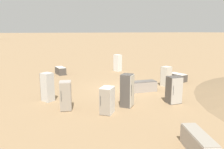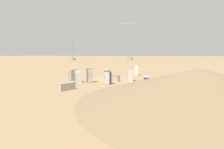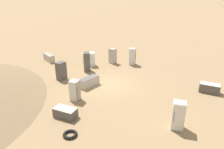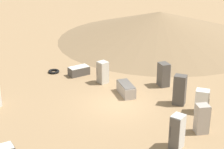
# 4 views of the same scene
# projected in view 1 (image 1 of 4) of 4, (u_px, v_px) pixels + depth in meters

# --- Properties ---
(ground_plane) EXTENTS (1000.00, 1000.00, 0.00)m
(ground_plane) POSITION_uv_depth(u_px,v_px,m) (124.00, 89.00, 16.06)
(ground_plane) COLOR #937551
(discarded_fridge_0) EXTENTS (0.93, 0.93, 1.86)m
(discarded_fridge_0) POSITION_uv_depth(u_px,v_px,m) (127.00, 90.00, 12.31)
(discarded_fridge_0) COLOR #4C4742
(discarded_fridge_0) RESTS_ON ground_plane
(discarded_fridge_1) EXTENTS (0.82, 0.69, 1.61)m
(discarded_fridge_1) POSITION_uv_depth(u_px,v_px,m) (174.00, 90.00, 12.89)
(discarded_fridge_1) COLOR #4C4742
(discarded_fridge_1) RESTS_ON ground_plane
(discarded_fridge_2) EXTENTS (1.17, 1.95, 0.76)m
(discarded_fridge_2) POSITION_uv_depth(u_px,v_px,m) (198.00, 144.00, 7.58)
(discarded_fridge_2) COLOR #A89E93
(discarded_fridge_2) RESTS_ON ground_plane
(discarded_fridge_3) EXTENTS (0.75, 0.80, 1.59)m
(discarded_fridge_3) POSITION_uv_depth(u_px,v_px,m) (66.00, 96.00, 11.79)
(discarded_fridge_3) COLOR #A89E93
(discarded_fridge_3) RESTS_ON ground_plane
(discarded_fridge_4) EXTENTS (1.85, 0.94, 0.75)m
(discarded_fridge_4) POSITION_uv_depth(u_px,v_px,m) (144.00, 86.00, 15.51)
(discarded_fridge_4) COLOR #A89E93
(discarded_fridge_4) RESTS_ON ground_plane
(discarded_fridge_5) EXTENTS (0.86, 1.58, 0.73)m
(discarded_fridge_5) POSITION_uv_depth(u_px,v_px,m) (61.00, 71.00, 21.56)
(discarded_fridge_5) COLOR #4C4742
(discarded_fridge_5) RESTS_ON ground_plane
(discarded_fridge_6) EXTENTS (0.80, 0.85, 1.75)m
(discarded_fridge_6) POSITION_uv_depth(u_px,v_px,m) (47.00, 87.00, 13.28)
(discarded_fridge_6) COLOR silver
(discarded_fridge_6) RESTS_ON ground_plane
(discarded_fridge_7) EXTENTS (0.95, 1.55, 0.64)m
(discarded_fridge_7) POSITION_uv_depth(u_px,v_px,m) (178.00, 77.00, 18.73)
(discarded_fridge_7) COLOR #4C4742
(discarded_fridge_7) RESTS_ON ground_plane
(discarded_fridge_8) EXTENTS (0.74, 0.75, 1.53)m
(discarded_fridge_8) POSITION_uv_depth(u_px,v_px,m) (166.00, 76.00, 16.93)
(discarded_fridge_8) COLOR beige
(discarded_fridge_8) RESTS_ON ground_plane
(discarded_fridge_9) EXTENTS (0.95, 0.96, 1.41)m
(discarded_fridge_9) POSITION_uv_depth(u_px,v_px,m) (107.00, 100.00, 11.28)
(discarded_fridge_9) COLOR white
(discarded_fridge_9) RESTS_ON ground_plane
(discarded_fridge_10) EXTENTS (0.79, 0.85, 1.76)m
(discarded_fridge_10) POSITION_uv_depth(u_px,v_px,m) (118.00, 63.00, 23.22)
(discarded_fridge_10) COLOR white
(discarded_fridge_10) RESTS_ON ground_plane
(scrap_tire) EXTENTS (0.82, 0.82, 0.17)m
(scrap_tire) POSITION_uv_depth(u_px,v_px,m) (177.00, 76.00, 20.64)
(scrap_tire) COLOR black
(scrap_tire) RESTS_ON ground_plane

